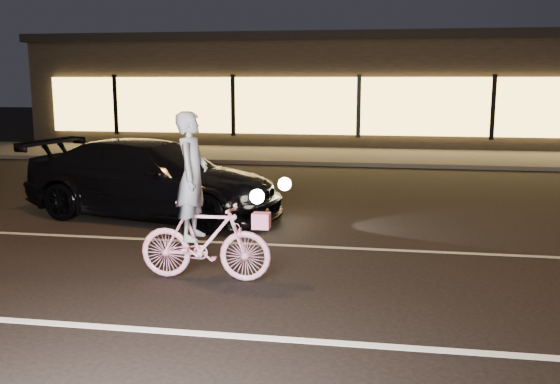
# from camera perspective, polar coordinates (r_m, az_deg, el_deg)

# --- Properties ---
(ground) EXTENTS (90.00, 90.00, 0.00)m
(ground) POSITION_cam_1_polar(r_m,az_deg,el_deg) (7.73, 2.09, -8.94)
(ground) COLOR black
(ground) RESTS_ON ground
(lane_stripe_near) EXTENTS (60.00, 0.12, 0.01)m
(lane_stripe_near) POSITION_cam_1_polar(r_m,az_deg,el_deg) (6.34, 0.27, -13.32)
(lane_stripe_near) COLOR silver
(lane_stripe_near) RESTS_ON ground
(lane_stripe_far) EXTENTS (60.00, 0.10, 0.01)m
(lane_stripe_far) POSITION_cam_1_polar(r_m,az_deg,el_deg) (9.62, 3.66, -5.02)
(lane_stripe_far) COLOR gray
(lane_stripe_far) RESTS_ON ground
(sidewalk) EXTENTS (30.00, 4.00, 0.12)m
(sidewalk) POSITION_cam_1_polar(r_m,az_deg,el_deg) (20.41, 6.89, 3.25)
(sidewalk) COLOR #383533
(sidewalk) RESTS_ON ground
(storefront) EXTENTS (25.40, 8.42, 4.20)m
(storefront) POSITION_cam_1_polar(r_m,az_deg,el_deg) (26.22, 7.63, 9.36)
(storefront) COLOR black
(storefront) RESTS_ON ground
(cyclist) EXTENTS (1.71, 0.59, 2.15)m
(cyclist) POSITION_cam_1_polar(r_m,az_deg,el_deg) (7.97, -7.19, -2.68)
(cyclist) COLOR #F03581
(cyclist) RESTS_ON ground
(sedan) EXTENTS (5.21, 2.89, 1.43)m
(sedan) POSITION_cam_1_polar(r_m,az_deg,el_deg) (11.80, -11.49, 1.17)
(sedan) COLOR black
(sedan) RESTS_ON ground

